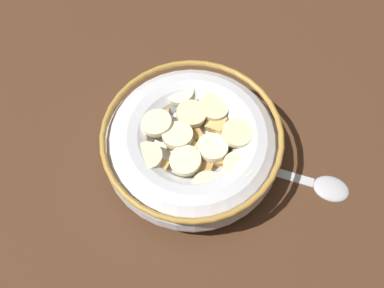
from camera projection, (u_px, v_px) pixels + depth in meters
ground_plane at (192, 160)px, 47.12cm from camera, size 102.76×102.76×2.00cm
cereal_bowl at (192, 144)px, 43.62cm from camera, size 18.26×18.26×5.62cm
spoon at (312, 182)px, 44.51cm from camera, size 6.51×13.79×0.80cm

